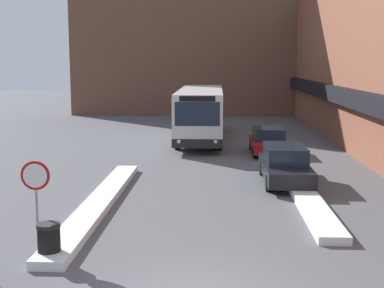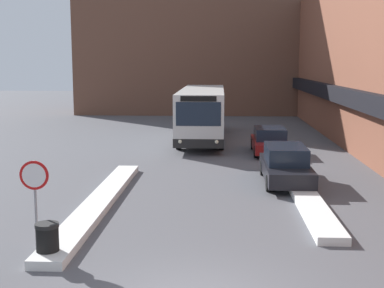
{
  "view_description": "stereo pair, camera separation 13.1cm",
  "coord_description": "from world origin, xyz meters",
  "px_view_note": "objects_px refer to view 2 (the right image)",
  "views": [
    {
      "loc": [
        0.39,
        -10.21,
        4.88
      ],
      "look_at": [
        -0.47,
        8.54,
        1.99
      ],
      "focal_mm": 50.0,
      "sensor_mm": 36.0,
      "label": 1
    },
    {
      "loc": [
        0.52,
        -10.2,
        4.88
      ],
      "look_at": [
        -0.47,
        8.54,
        1.99
      ],
      "focal_mm": 50.0,
      "sensor_mm": 36.0,
      "label": 2
    }
  ],
  "objects_px": {
    "parked_car_middle": "(270,141)",
    "trash_bin": "(48,242)",
    "city_bus": "(202,112)",
    "stop_sign": "(35,186)",
    "parked_car_front": "(286,165)"
  },
  "relations": [
    {
      "from": "city_bus",
      "to": "parked_car_front",
      "type": "relative_size",
      "value": 2.62
    },
    {
      "from": "parked_car_middle",
      "to": "trash_bin",
      "type": "relative_size",
      "value": 4.51
    },
    {
      "from": "parked_car_front",
      "to": "parked_car_middle",
      "type": "height_order",
      "value": "parked_car_front"
    },
    {
      "from": "parked_car_front",
      "to": "parked_car_middle",
      "type": "relative_size",
      "value": 1.12
    },
    {
      "from": "city_bus",
      "to": "stop_sign",
      "type": "height_order",
      "value": "city_bus"
    },
    {
      "from": "city_bus",
      "to": "parked_car_front",
      "type": "xyz_separation_m",
      "value": [
        3.79,
        -12.02,
        -0.99
      ]
    },
    {
      "from": "trash_bin",
      "to": "parked_car_middle",
      "type": "bearing_deg",
      "value": 66.71
    },
    {
      "from": "parked_car_middle",
      "to": "trash_bin",
      "type": "height_order",
      "value": "parked_car_middle"
    },
    {
      "from": "parked_car_front",
      "to": "trash_bin",
      "type": "relative_size",
      "value": 5.06
    },
    {
      "from": "parked_car_front",
      "to": "stop_sign",
      "type": "distance_m",
      "value": 11.2
    },
    {
      "from": "city_bus",
      "to": "stop_sign",
      "type": "xyz_separation_m",
      "value": [
        -3.64,
        -20.34,
        -0.01
      ]
    },
    {
      "from": "city_bus",
      "to": "parked_car_middle",
      "type": "distance_m",
      "value": 6.33
    },
    {
      "from": "parked_car_middle",
      "to": "trash_bin",
      "type": "distance_m",
      "value": 17.51
    },
    {
      "from": "parked_car_front",
      "to": "trash_bin",
      "type": "bearing_deg",
      "value": -127.49
    },
    {
      "from": "parked_car_middle",
      "to": "city_bus",
      "type": "bearing_deg",
      "value": 127.41
    }
  ]
}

